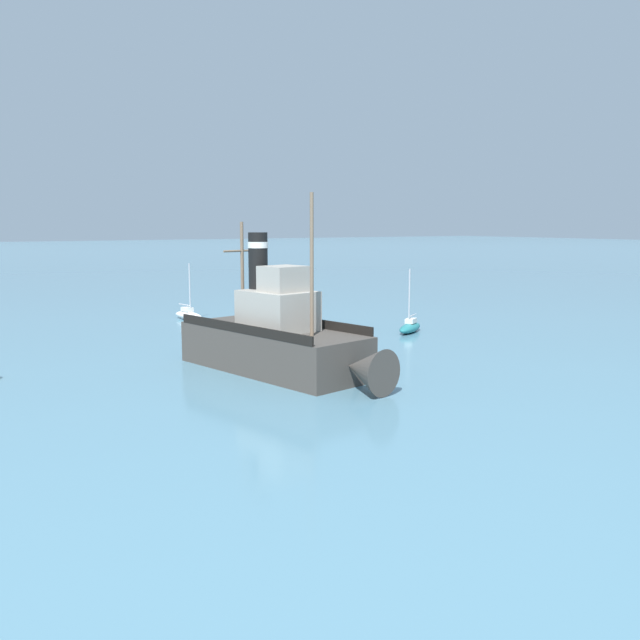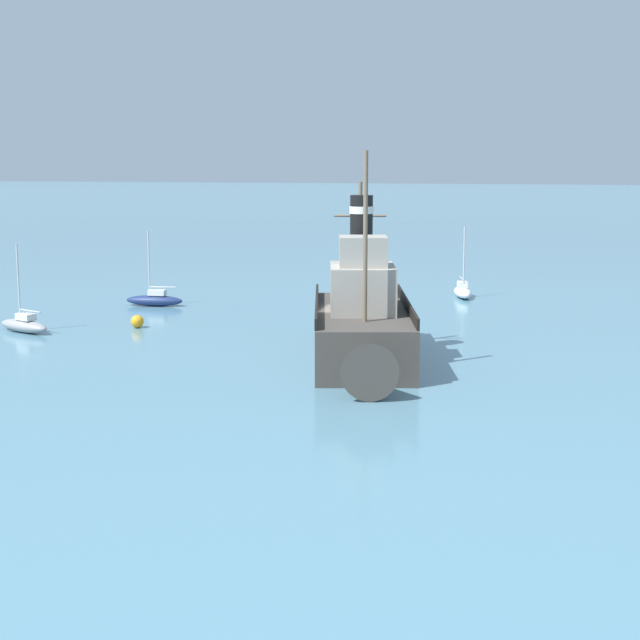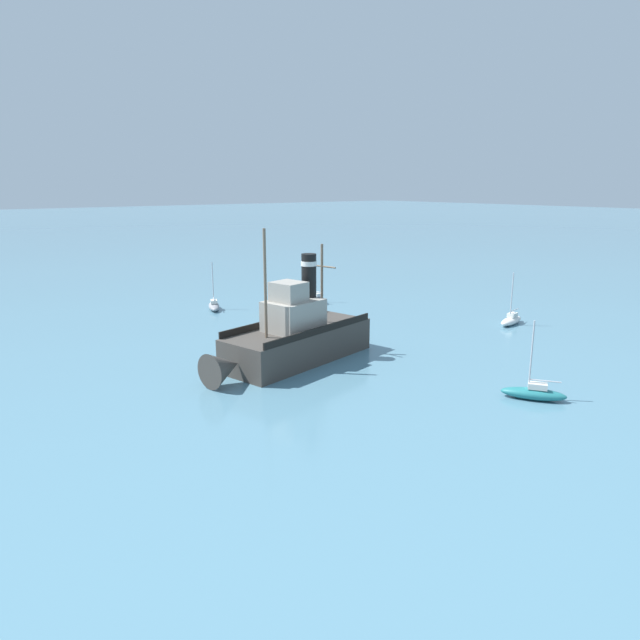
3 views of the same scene
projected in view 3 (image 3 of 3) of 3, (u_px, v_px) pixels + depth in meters
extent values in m
plane|color=teal|center=(295.00, 357.00, 43.08)|extent=(600.00, 600.00, 0.00)
cube|color=#423D38|center=(299.00, 344.00, 42.18)|extent=(6.83, 12.66, 2.40)
cone|color=#423D38|center=(224.00, 368.00, 36.82)|extent=(2.80, 2.84, 2.35)
cube|color=#9E998E|center=(294.00, 315.00, 41.27)|extent=(3.77, 4.54, 2.20)
cube|color=#9E998E|center=(289.00, 292.00, 40.48)|extent=(2.57, 2.42, 1.40)
cylinder|color=black|center=(309.00, 275.00, 41.91)|extent=(1.10, 1.10, 3.20)
cylinder|color=silver|center=(309.00, 263.00, 41.70)|extent=(1.16, 1.16, 0.35)
cylinder|color=#75604C|center=(265.00, 284.00, 38.57)|extent=(0.20, 0.20, 7.50)
cylinder|color=#75604C|center=(322.00, 284.00, 43.22)|extent=(0.20, 0.20, 6.00)
cylinder|color=#75604C|center=(322.00, 266.00, 42.91)|extent=(2.57, 0.66, 0.12)
cube|color=black|center=(321.00, 330.00, 40.50)|extent=(2.51, 11.17, 0.50)
cube|color=black|center=(277.00, 321.00, 43.19)|extent=(2.51, 11.17, 0.50)
ellipsoid|color=navy|center=(315.00, 299.00, 63.02)|extent=(3.84, 1.26, 0.70)
cube|color=silver|center=(316.00, 295.00, 62.75)|extent=(1.13, 0.69, 0.36)
cylinder|color=#B7B7BC|center=(313.00, 277.00, 62.67)|extent=(0.10, 0.10, 4.20)
cylinder|color=#B7B7BC|center=(318.00, 292.00, 62.37)|extent=(1.80, 0.16, 0.08)
ellipsoid|color=#23757A|center=(533.00, 394.00, 34.58)|extent=(3.78, 3.00, 0.70)
cube|color=silver|center=(538.00, 386.00, 34.39)|extent=(1.27, 1.14, 0.36)
cylinder|color=#B7B7BC|center=(532.00, 355.00, 34.10)|extent=(0.10, 0.10, 4.20)
cylinder|color=#B7B7BC|center=(545.00, 381.00, 34.18)|extent=(1.55, 1.05, 0.08)
ellipsoid|color=gray|center=(214.00, 306.00, 59.36)|extent=(3.91, 2.60, 0.70)
cube|color=silver|center=(214.00, 302.00, 59.04)|extent=(1.27, 1.04, 0.36)
cylinder|color=#B7B7BC|center=(213.00, 283.00, 59.07)|extent=(0.10, 0.10, 4.20)
cylinder|color=#B7B7BC|center=(214.00, 299.00, 58.58)|extent=(1.67, 0.83, 0.08)
ellipsoid|color=white|center=(511.00, 321.00, 53.07)|extent=(1.84, 3.94, 0.70)
cube|color=silver|center=(512.00, 315.00, 53.10)|extent=(0.85, 1.21, 0.36)
cylinder|color=#B7B7BC|center=(512.00, 295.00, 52.28)|extent=(0.10, 0.10, 4.20)
cylinder|color=#B7B7BC|center=(514.00, 310.00, 53.31)|extent=(0.44, 1.78, 0.08)
sphere|color=orange|center=(264.00, 312.00, 56.60)|extent=(0.74, 0.74, 0.74)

